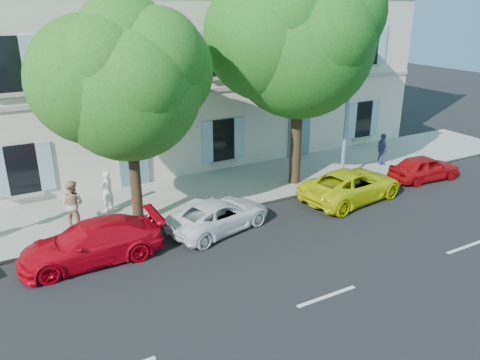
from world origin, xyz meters
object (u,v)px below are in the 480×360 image
pedestrian_c (382,149)px  car_red_coupe (91,242)px  tree_right (300,45)px  street_lamp (352,76)px  car_red_hatchback (425,168)px  car_white_coupe (219,215)px  tree_left (128,87)px  pedestrian_b (73,204)px  pedestrian_a (107,191)px  car_yellow_supercar (352,185)px

pedestrian_c → car_red_coupe: bearing=120.3°
tree_right → street_lamp: tree_right is taller
car_red_hatchback → street_lamp: 5.74m
tree_right → street_lamp: (2.05, -0.97, -1.27)m
car_red_coupe → tree_right: 11.13m
car_white_coupe → pedestrian_c: size_ratio=2.49×
tree_left → tree_right: 7.46m
car_red_coupe → car_red_hatchback: bearing=90.6°
pedestrian_b → pedestrian_a: bearing=-107.0°
car_white_coupe → car_yellow_supercar: bearing=-106.3°
car_yellow_supercar → car_red_hatchback: size_ratio=1.36×
car_white_coupe → pedestrian_a: (-3.16, 3.28, 0.39)m
tree_left → car_red_hatchback: bearing=-7.3°
car_yellow_supercar → pedestrian_b: size_ratio=2.68×
tree_right → car_red_hatchback: bearing=-22.2°
car_white_coupe → car_red_hatchback: car_red_hatchback is taller
car_white_coupe → pedestrian_a: size_ratio=2.52×
car_white_coupe → car_yellow_supercar: 6.02m
car_red_coupe → pedestrian_a: 3.62m
car_red_coupe → tree_left: bearing=130.8°
tree_left → tree_right: size_ratio=0.82×
car_white_coupe → tree_left: tree_left is taller
car_white_coupe → tree_right: 7.75m
car_white_coupe → pedestrian_b: size_ratio=2.27×
car_red_coupe → tree_left: 5.17m
tree_right → pedestrian_a: (-8.05, 0.98, -5.17)m
car_red_coupe → street_lamp: (11.45, 1.40, 4.19)m
tree_left → street_lamp: street_lamp is taller
tree_left → car_yellow_supercar: bearing=-12.4°
pedestrian_c → street_lamp: bearing=127.6°
pedestrian_a → pedestrian_c: (13.25, -1.03, 0.01)m
pedestrian_b → pedestrian_c: (14.67, -0.18, -0.08)m
tree_left → tree_right: (7.36, 0.63, 1.04)m
car_yellow_supercar → car_red_hatchback: (4.54, 0.18, -0.06)m
car_red_coupe → pedestrian_b: bearing=-178.1°
tree_right → pedestrian_c: size_ratio=5.84×
car_yellow_supercar → pedestrian_c: pedestrian_c is taller
car_yellow_supercar → pedestrian_a: pedestrian_a is taller
car_yellow_supercar → tree_left: (-8.49, 1.86, 4.42)m
tree_right → pedestrian_a: bearing=173.0°
street_lamp → pedestrian_a: 11.01m
car_white_coupe → street_lamp: (6.95, 1.32, 4.29)m
car_red_coupe → tree_right: (9.40, 2.37, 5.46)m
car_white_coupe → pedestrian_b: (-4.57, 2.42, 0.47)m
pedestrian_a → pedestrian_b: pedestrian_b is taller
car_white_coupe → car_red_hatchback: 10.56m
car_yellow_supercar → pedestrian_c: (4.08, 2.44, 0.30)m
car_red_hatchback → tree_left: (-13.03, 1.68, 4.48)m
pedestrian_a → pedestrian_c: pedestrian_c is taller
street_lamp → tree_left: bearing=177.9°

